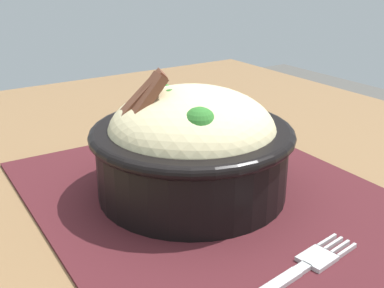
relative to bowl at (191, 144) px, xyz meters
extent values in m
cube|color=olive|center=(0.01, 0.02, -0.07)|extent=(1.04, 0.84, 0.03)
cylinder|color=brown|center=(-0.45, 0.38, -0.44)|extent=(0.04, 0.04, 0.72)
cube|color=#47191E|center=(0.05, 0.01, -0.05)|extent=(0.45, 0.32, 0.00)
cylinder|color=black|center=(0.00, 0.00, -0.02)|extent=(0.18, 0.18, 0.07)
torus|color=black|center=(0.00, 0.00, 0.01)|extent=(0.19, 0.19, 0.01)
ellipsoid|color=beige|center=(0.00, 0.00, 0.01)|extent=(0.20, 0.20, 0.08)
sphere|color=#30752B|center=(-0.01, -0.01, 0.04)|extent=(0.03, 0.03, 0.03)
sphere|color=#30752B|center=(-0.04, -0.01, 0.03)|extent=(0.03, 0.03, 0.03)
sphere|color=#30752B|center=(0.04, -0.02, 0.03)|extent=(0.03, 0.03, 0.03)
cylinder|color=orange|center=(-0.03, 0.00, 0.03)|extent=(0.03, 0.03, 0.01)
cube|color=brown|center=(-0.03, -0.04, 0.04)|extent=(0.04, 0.04, 0.04)
cube|color=brown|center=(-0.02, -0.04, 0.05)|extent=(0.04, 0.05, 0.05)
cube|color=brown|center=(-0.01, -0.05, 0.05)|extent=(0.03, 0.05, 0.05)
cube|color=#BCBCBC|center=(0.15, 0.00, -0.05)|extent=(0.01, 0.01, 0.00)
cube|color=#BCBCBC|center=(0.15, 0.02, -0.05)|extent=(0.03, 0.03, 0.00)
cube|color=#BCBCBC|center=(0.15, 0.04, -0.05)|extent=(0.01, 0.02, 0.00)
cube|color=#BCBCBC|center=(0.15, 0.04, -0.05)|extent=(0.01, 0.02, 0.00)
cube|color=#BCBCBC|center=(0.14, 0.04, -0.05)|extent=(0.01, 0.02, 0.00)
cube|color=#BCBCBC|center=(0.13, 0.04, -0.05)|extent=(0.01, 0.02, 0.00)
camera|label=1|loc=(0.35, -0.23, 0.16)|focal=45.16mm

